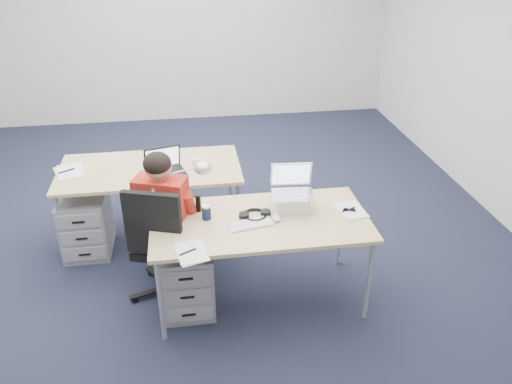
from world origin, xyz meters
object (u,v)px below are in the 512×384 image
wireless_keyboard (251,224)px  far_cup (195,163)px  desk_near (260,225)px  office_chair (167,264)px  seated_person (170,218)px  drawer_pedestal_near (187,276)px  book_stack (157,202)px  can_koozie (206,212)px  desk_far (150,172)px  bear_figurine (168,197)px  computer_mouse (277,218)px  cordless_phone (198,203)px  sunglasses (349,211)px  drawer_pedestal_far (86,223)px  water_bottle (155,204)px  headphones (255,214)px  silver_laptop (293,190)px  desk_lamp (175,188)px  dark_laptop (165,162)px

wireless_keyboard → far_cup: (-0.35, 1.01, 0.03)m
desk_near → office_chair: bearing=167.6°
seated_person → drawer_pedestal_near: seated_person is taller
wireless_keyboard → book_stack: bearing=141.2°
wireless_keyboard → can_koozie: bearing=145.9°
desk_far → bear_figurine: 0.74m
computer_mouse → cordless_phone: size_ratio=0.69×
seated_person → sunglasses: seated_person is taller
desk_near → can_koozie: can_koozie is taller
office_chair → drawer_pedestal_near: size_ratio=1.86×
drawer_pedestal_far → bear_figurine: bear_figurine is taller
water_bottle → office_chair: bearing=43.1°
wireless_keyboard → headphones: bearing=55.6°
drawer_pedestal_far → book_stack: 1.04m
office_chair → drawer_pedestal_near: bearing=-28.5°
drawer_pedestal_far → office_chair: bearing=-45.6°
can_koozie → water_bottle: water_bottle is taller
office_chair → wireless_keyboard: size_ratio=3.23×
headphones → bear_figurine: bear_figurine is taller
silver_laptop → book_stack: (-1.02, 0.18, -0.12)m
desk_lamp → sunglasses: bearing=5.6°
far_cup → can_koozie: bearing=-87.1°
office_chair → computer_mouse: 0.96m
drawer_pedestal_far → dark_laptop: 0.94m
can_koozie → cordless_phone: size_ratio=0.81×
water_bottle → headphones: bearing=-5.7°
cordless_phone → office_chair: bearing=-152.0°
seated_person → cordless_phone: (0.22, -0.13, 0.19)m
office_chair → drawer_pedestal_near: (0.15, -0.15, -0.02)m
wireless_keyboard → can_koozie: 0.34m
desk_near → water_bottle: water_bottle is taller
silver_laptop → computer_mouse: bearing=-132.3°
bear_figurine → book_stack: bearing=-152.2°
far_cup → desk_lamp: bearing=-102.3°
seated_person → drawer_pedestal_far: bearing=163.2°
wireless_keyboard → sunglasses: (0.76, 0.07, 0.00)m
desk_near → desk_lamp: (-0.60, 0.18, 0.26)m
far_cup → desk_near: bearing=-65.6°
headphones → can_koozie: (-0.36, 0.02, 0.04)m
desk_near → bear_figurine: 0.74m
desk_near → cordless_phone: 0.49m
office_chair → seated_person: seated_person is taller
silver_laptop → headphones: (-0.30, -0.06, -0.15)m
desk_near → water_bottle: bearing=170.8°
seated_person → desk_lamp: size_ratio=2.82×
office_chair → sunglasses: (1.40, -0.15, 0.45)m
drawer_pedestal_far → dark_laptop: size_ratio=1.73×
desk_far → seated_person: 0.71m
bear_figurine → silver_laptop: bearing=10.0°
office_chair → seated_person: bearing=92.0°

